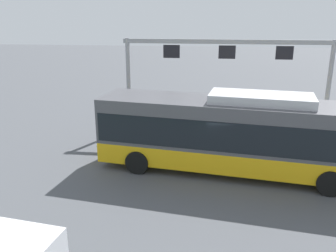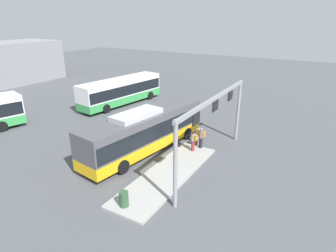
{
  "view_description": "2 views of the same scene",
  "coord_description": "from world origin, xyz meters",
  "px_view_note": "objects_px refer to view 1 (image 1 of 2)",
  "views": [
    {
      "loc": [
        1.15,
        14.5,
        6.54
      ],
      "look_at": [
        2.92,
        -0.31,
        1.86
      ],
      "focal_mm": 38.82,
      "sensor_mm": 36.0,
      "label": 1
    },
    {
      "loc": [
        -16.88,
        -11.93,
        10.02
      ],
      "look_at": [
        2.72,
        -0.46,
        1.29
      ],
      "focal_mm": 30.5,
      "sensor_mm": 36.0,
      "label": 2
    }
  ],
  "objects_px": {
    "person_boarding": "(169,128)",
    "person_waiting_near": "(185,122)",
    "bus_main": "(237,132)",
    "person_waiting_mid": "(201,124)"
  },
  "relations": [
    {
      "from": "person_boarding",
      "to": "person_waiting_near",
      "type": "height_order",
      "value": "person_waiting_near"
    },
    {
      "from": "bus_main",
      "to": "person_waiting_mid",
      "type": "bearing_deg",
      "value": -56.96
    },
    {
      "from": "bus_main",
      "to": "person_boarding",
      "type": "relative_size",
      "value": 7.08
    },
    {
      "from": "bus_main",
      "to": "person_boarding",
      "type": "height_order",
      "value": "bus_main"
    },
    {
      "from": "bus_main",
      "to": "person_boarding",
      "type": "bearing_deg",
      "value": -35.48
    },
    {
      "from": "person_waiting_mid",
      "to": "person_boarding",
      "type": "bearing_deg",
      "value": -71.57
    },
    {
      "from": "bus_main",
      "to": "person_waiting_mid",
      "type": "distance_m",
      "value": 3.84
    },
    {
      "from": "bus_main",
      "to": "person_waiting_near",
      "type": "xyz_separation_m",
      "value": [
        2.44,
        -3.7,
        -0.76
      ]
    },
    {
      "from": "bus_main",
      "to": "person_boarding",
      "type": "xyz_separation_m",
      "value": [
        3.2,
        -3.07,
        -0.92
      ]
    },
    {
      "from": "bus_main",
      "to": "person_waiting_near",
      "type": "relative_size",
      "value": 7.08
    }
  ]
}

